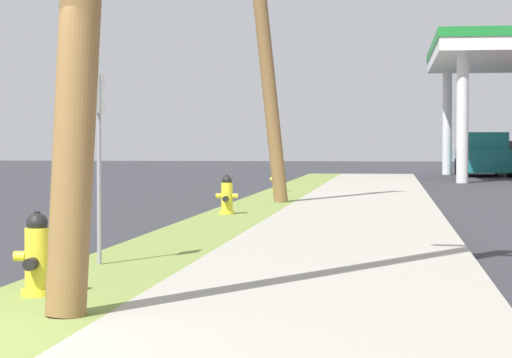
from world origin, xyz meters
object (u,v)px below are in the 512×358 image
Objects in this scene: fire_hydrant_nearest at (37,259)px; fire_hydrant_third at (278,180)px; fire_hydrant_second at (227,197)px; truck_teal_at_forecourt at (483,156)px; street_sign_post at (99,128)px.

fire_hydrant_nearest is 20.10m from fire_hydrant_third.
fire_hydrant_second is (-0.01, 10.65, 0.00)m from fire_hydrant_nearest.
fire_hydrant_nearest and fire_hydrant_second have the same top height.
truck_teal_at_forecourt reaches higher than fire_hydrant_nearest.
fire_hydrant_third is 17.78m from street_sign_post.
fire_hydrant_second is 8.37m from street_sign_post.
fire_hydrant_nearest is 10.65m from fire_hydrant_second.
fire_hydrant_third is at bearing -111.16° from truck_teal_at_forecourt.
street_sign_post reaches higher than fire_hydrant_third.
fire_hydrant_second is 29.25m from truck_teal_at_forecourt.
street_sign_post is (-0.04, -17.74, 1.19)m from fire_hydrant_third.
fire_hydrant_nearest is 1.00× the size of fire_hydrant_third.
street_sign_post is at bearing -101.35° from truck_teal_at_forecourt.
truck_teal_at_forecourt is (7.23, 38.98, 0.47)m from fire_hydrant_nearest.
truck_teal_at_forecourt is at bearing 68.84° from fire_hydrant_third.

